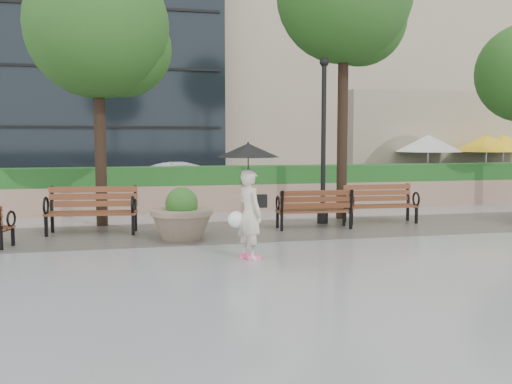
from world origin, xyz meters
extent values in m
plane|color=gray|center=(0.00, 0.00, 0.00)|extent=(100.00, 100.00, 0.00)
cube|color=#383330|center=(0.00, 3.00, 0.01)|extent=(28.00, 3.20, 0.01)
cube|color=#9B7964|center=(0.00, 7.00, 0.40)|extent=(24.00, 0.80, 0.80)
cube|color=#174519|center=(0.00, 7.00, 1.08)|extent=(24.00, 0.75, 0.55)
cube|color=tan|center=(9.50, 10.00, 2.00)|extent=(10.00, 0.60, 4.00)
cube|color=#174519|center=(9.00, 7.80, 0.45)|extent=(8.00, 0.50, 0.90)
cube|color=black|center=(0.00, 11.00, 0.00)|extent=(40.00, 7.00, 0.00)
cube|color=tan|center=(10.00, 23.00, 10.00)|extent=(18.00, 10.00, 20.00)
torus|color=black|center=(-6.05, 2.16, 0.57)|extent=(0.15, 0.34, 0.34)
cube|color=brown|center=(-4.54, 3.32, 0.49)|extent=(2.07, 0.85, 0.06)
cube|color=brown|center=(-4.50, 3.63, 0.84)|extent=(2.02, 0.38, 0.47)
cube|color=black|center=(-4.54, 3.35, 0.26)|extent=(2.09, 0.96, 0.51)
torus|color=black|center=(-5.51, 3.23, 0.69)|extent=(0.11, 0.42, 0.41)
torus|color=black|center=(-3.62, 3.00, 0.69)|extent=(0.11, 0.42, 0.41)
cube|color=brown|center=(0.66, 2.95, 0.44)|extent=(1.83, 0.65, 0.05)
cube|color=brown|center=(0.64, 2.67, 0.75)|extent=(1.80, 0.23, 0.42)
cube|color=black|center=(0.66, 2.92, 0.23)|extent=(1.83, 0.75, 0.46)
torus|color=black|center=(1.52, 3.08, 0.62)|extent=(0.07, 0.37, 0.37)
torus|color=black|center=(-0.18, 3.18, 0.62)|extent=(0.07, 0.37, 0.37)
cube|color=brown|center=(2.64, 3.39, 0.45)|extent=(1.88, 0.65, 0.05)
cube|color=brown|center=(2.66, 3.67, 0.77)|extent=(1.85, 0.23, 0.43)
cube|color=black|center=(2.64, 3.42, 0.24)|extent=(1.88, 0.76, 0.47)
torus|color=black|center=(1.76, 3.25, 0.64)|extent=(0.07, 0.38, 0.38)
torus|color=black|center=(3.50, 3.16, 0.64)|extent=(0.07, 0.38, 0.38)
cylinder|color=#7F6B56|center=(-2.60, 2.17, 0.60)|extent=(1.36, 1.36, 0.11)
sphere|color=#123F15|center=(-2.60, 2.17, 0.79)|extent=(0.70, 0.70, 0.70)
cylinder|color=black|center=(1.16, 3.69, 2.03)|extent=(0.12, 0.12, 4.05)
cylinder|color=black|center=(1.16, 3.69, 0.15)|extent=(0.28, 0.28, 0.30)
sphere|color=black|center=(1.16, 3.69, 4.10)|extent=(0.24, 0.24, 0.24)
cylinder|color=black|center=(-4.36, 4.59, 2.29)|extent=(0.28, 0.28, 4.58)
sphere|color=#123F15|center=(-4.36, 4.59, 4.90)|extent=(3.48, 3.48, 3.48)
sphere|color=#123F15|center=(-3.76, 4.89, 4.45)|extent=(2.44, 2.44, 2.44)
cylinder|color=black|center=(1.98, 4.46, 2.79)|extent=(0.28, 0.28, 5.58)
sphere|color=#123F15|center=(2.58, 4.76, 5.42)|extent=(2.52, 2.52, 2.52)
cylinder|color=black|center=(7.18, 9.01, 0.05)|extent=(0.40, 0.40, 0.10)
cylinder|color=#99999E|center=(7.18, 9.01, 1.10)|extent=(0.06, 0.06, 2.20)
cone|color=white|center=(7.18, 9.01, 2.00)|extent=(2.50, 2.50, 0.60)
cylinder|color=black|center=(9.44, 8.75, 0.05)|extent=(0.40, 0.40, 0.10)
cylinder|color=#99999E|center=(9.44, 8.75, 1.10)|extent=(0.06, 0.06, 2.20)
cone|color=gold|center=(9.44, 8.75, 2.00)|extent=(2.50, 2.50, 0.60)
cylinder|color=black|center=(10.33, 8.98, 0.05)|extent=(0.40, 0.40, 0.10)
cylinder|color=#99999E|center=(10.33, 8.98, 1.10)|extent=(0.06, 0.06, 2.20)
cone|color=gold|center=(10.33, 8.98, 2.00)|extent=(2.50, 2.50, 0.60)
imported|color=silver|center=(-7.72, 10.06, 0.60)|extent=(4.43, 2.55, 1.21)
imported|color=silver|center=(-1.59, 9.75, 0.68)|extent=(4.20, 1.70, 1.36)
imported|color=beige|center=(-1.60, -0.09, 0.88)|extent=(0.65, 0.76, 1.75)
cube|color=#F2598C|center=(-1.65, 0.02, 0.04)|extent=(0.19, 0.26, 0.09)
cube|color=#F2598C|center=(-1.55, -0.22, 0.04)|extent=(0.19, 0.26, 0.09)
cube|color=black|center=(-1.42, 0.04, 1.04)|extent=(0.23, 0.35, 0.24)
sphere|color=white|center=(-1.82, 0.06, 0.71)|extent=(0.31, 0.31, 0.31)
cylinder|color=black|center=(-1.62, -0.04, 1.54)|extent=(0.02, 0.02, 0.93)
cone|color=black|center=(-1.62, -0.04, 1.97)|extent=(1.14, 1.14, 0.24)
camera|label=1|loc=(-3.82, -10.09, 2.19)|focal=40.00mm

